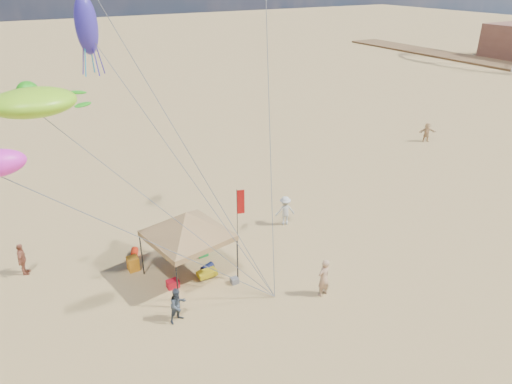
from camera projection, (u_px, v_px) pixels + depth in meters
ground at (290, 300)px, 20.28m from camera, size 280.00×280.00×0.00m
canopy_tent at (186, 215)px, 20.43m from camera, size 6.31×6.31×3.95m
feather_flag at (240, 205)px, 24.45m from camera, size 0.41×0.14×2.76m
cooler_red at (173, 284)px, 21.02m from camera, size 0.54×0.38×0.38m
cooler_blue at (223, 233)px, 25.11m from camera, size 0.54×0.38×0.38m
bag_navy at (207, 268)px, 22.19m from camera, size 0.69×0.54×0.36m
bag_orange at (134, 253)px, 23.34m from camera, size 0.54×0.69×0.36m
chair_green at (202, 249)px, 23.33m from camera, size 0.50×0.50×0.70m
chair_yellow at (133, 264)px, 22.18m from camera, size 0.50×0.50×0.70m
crate_grey at (234, 281)px, 21.33m from camera, size 0.34×0.30×0.28m
beach_cart at (207, 273)px, 21.73m from camera, size 0.90×0.50×0.24m
person_near_a at (324, 278)px, 20.23m from camera, size 0.74×0.56×1.83m
person_near_b at (178, 305)px, 18.78m from camera, size 0.89×0.76×1.57m
person_near_c at (285, 211)px, 25.97m from camera, size 1.24×0.92×1.72m
person_far_a at (22, 259)px, 21.69m from camera, size 0.66×1.03×1.63m
person_far_c at (427, 132)px, 38.65m from camera, size 1.58×1.10×1.64m
turtle_kite at (33, 102)px, 15.59m from camera, size 3.20×2.74×0.94m
squid_kite at (86, 25)px, 19.90m from camera, size 1.04×1.04×2.49m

